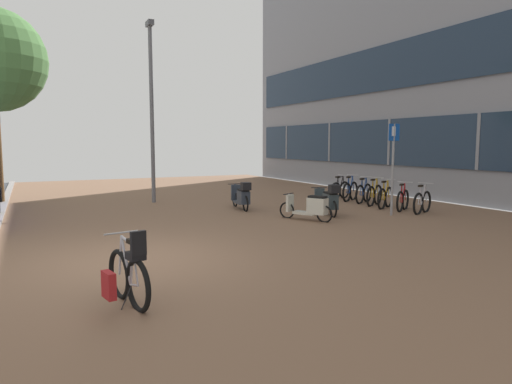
# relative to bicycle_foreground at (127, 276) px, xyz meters

# --- Properties ---
(ground) EXTENTS (21.00, 40.00, 0.13)m
(ground) POSITION_rel_bicycle_foreground_xyz_m (1.88, 2.42, -0.41)
(ground) COLOR #2D333B
(bicycle_foreground) EXTENTS (0.58, 1.35, 1.08)m
(bicycle_foreground) POSITION_rel_bicycle_foreground_xyz_m (0.00, 0.00, 0.00)
(bicycle_foreground) COLOR black
(bicycle_foreground) RESTS_ON ground
(bicycle_rack_00) EXTENTS (1.27, 0.59, 0.97)m
(bicycle_rack_00) POSITION_rel_bicycle_foreground_xyz_m (9.75, 4.12, -0.05)
(bicycle_rack_00) COLOR black
(bicycle_rack_00) RESTS_ON ground
(bicycle_rack_01) EXTENTS (1.15, 0.70, 0.95)m
(bicycle_rack_01) POSITION_rel_bicycle_foreground_xyz_m (9.63, 4.82, -0.05)
(bicycle_rack_01) COLOR black
(bicycle_rack_01) RESTS_ON ground
(bicycle_rack_02) EXTENTS (1.26, 0.71, 1.00)m
(bicycle_rack_02) POSITION_rel_bicycle_foreground_xyz_m (9.54, 5.52, -0.04)
(bicycle_rack_02) COLOR black
(bicycle_rack_02) RESTS_ON ground
(bicycle_rack_03) EXTENTS (1.28, 0.72, 1.01)m
(bicycle_rack_03) POSITION_rel_bicycle_foreground_xyz_m (9.69, 6.22, -0.04)
(bicycle_rack_03) COLOR black
(bicycle_rack_03) RESTS_ON ground
(bicycle_rack_04) EXTENTS (1.26, 0.67, 0.99)m
(bicycle_rack_04) POSITION_rel_bicycle_foreground_xyz_m (9.79, 6.92, -0.04)
(bicycle_rack_04) COLOR black
(bicycle_rack_04) RESTS_ON ground
(bicycle_rack_05) EXTENTS (1.24, 0.72, 1.01)m
(bicycle_rack_05) POSITION_rel_bicycle_foreground_xyz_m (9.73, 7.62, -0.04)
(bicycle_rack_05) COLOR black
(bicycle_rack_05) RESTS_ON ground
(bicycle_rack_06) EXTENTS (1.26, 0.54, 0.96)m
(bicycle_rack_06) POSITION_rel_bicycle_foreground_xyz_m (9.79, 8.32, -0.05)
(bicycle_rack_06) COLOR black
(bicycle_rack_06) RESTS_ON ground
(scooter_near) EXTENTS (0.59, 1.76, 0.96)m
(scooter_near) POSITION_rel_bicycle_foreground_xyz_m (5.08, 7.33, 0.04)
(scooter_near) COLOR black
(scooter_near) RESTS_ON ground
(scooter_mid) EXTENTS (0.74, 1.76, 0.99)m
(scooter_mid) POSITION_rel_bicycle_foreground_xyz_m (6.93, 5.12, 0.05)
(scooter_mid) COLOR black
(scooter_mid) RESTS_ON ground
(scooter_far) EXTENTS (0.93, 1.53, 0.75)m
(scooter_far) POSITION_rel_bicycle_foreground_xyz_m (5.90, 4.53, -0.01)
(scooter_far) COLOR black
(scooter_far) RESTS_ON ground
(parking_sign) EXTENTS (0.40, 0.07, 2.73)m
(parking_sign) POSITION_rel_bicycle_foreground_xyz_m (8.59, 4.21, 1.29)
(parking_sign) COLOR gray
(parking_sign) RESTS_ON ground
(lamp_post) EXTENTS (0.20, 0.52, 6.46)m
(lamp_post) POSITION_rel_bicycle_foreground_xyz_m (2.96, 10.44, 3.17)
(lamp_post) COLOR slate
(lamp_post) RESTS_ON ground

